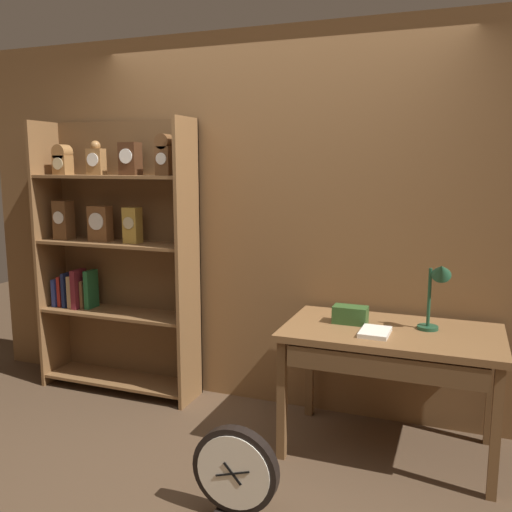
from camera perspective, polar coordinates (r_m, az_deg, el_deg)
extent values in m
plane|color=#4C3826|center=(3.13, -6.64, -23.56)|extent=(10.00, 10.00, 0.00)
cube|color=brown|center=(3.82, 1.84, 3.42)|extent=(4.80, 0.05, 2.60)
cube|color=brown|center=(4.55, -20.53, 0.11)|extent=(0.02, 0.33, 2.02)
cube|color=brown|center=(3.87, -7.03, -0.91)|extent=(0.02, 0.33, 2.02)
cube|color=brown|center=(4.31, -13.10, -0.02)|extent=(1.23, 0.01, 2.02)
cube|color=brown|center=(4.43, -13.83, -12.27)|extent=(1.18, 0.32, 0.02)
cube|color=brown|center=(4.27, -14.10, -5.71)|extent=(1.18, 0.32, 0.02)
cube|color=brown|center=(4.17, -14.39, 1.28)|extent=(1.18, 0.32, 0.02)
cube|color=brown|center=(4.13, -14.67, 7.95)|extent=(1.18, 0.32, 0.02)
cube|color=olive|center=(4.41, -19.36, 8.86)|extent=(0.12, 0.11, 0.14)
cylinder|color=olive|center=(4.41, -19.43, 10.08)|extent=(0.12, 0.11, 0.12)
cylinder|color=#C6B78C|center=(4.37, -19.85, 8.99)|extent=(0.09, 0.01, 0.09)
cube|color=brown|center=(4.40, -19.29, 3.53)|extent=(0.12, 0.11, 0.29)
cylinder|color=silver|center=(4.36, -19.80, 3.76)|extent=(0.09, 0.01, 0.09)
cube|color=olive|center=(4.22, -16.21, 9.34)|extent=(0.13, 0.08, 0.19)
sphere|color=olive|center=(4.22, -16.29, 10.90)|extent=(0.07, 0.07, 0.07)
cylinder|color=white|center=(4.19, -16.57, 9.54)|extent=(0.10, 0.01, 0.10)
cube|color=brown|center=(4.22, -15.83, 3.25)|extent=(0.17, 0.09, 0.26)
cylinder|color=silver|center=(4.18, -16.24, 3.46)|extent=(0.13, 0.01, 0.13)
cube|color=#472816|center=(4.06, -12.89, 9.78)|extent=(0.14, 0.11, 0.23)
cylinder|color=white|center=(4.02, -13.36, 10.03)|extent=(0.10, 0.01, 0.10)
cube|color=#B28C38|center=(4.06, -12.67, 3.13)|extent=(0.11, 0.09, 0.26)
cylinder|color=#C6B78C|center=(4.02, -13.07, 3.34)|extent=(0.09, 0.01, 0.09)
cube|color=brown|center=(3.91, -9.39, 9.68)|extent=(0.11, 0.10, 0.20)
cylinder|color=brown|center=(3.92, -9.44, 11.61)|extent=(0.11, 0.10, 0.11)
cylinder|color=white|center=(3.87, -9.82, 9.90)|extent=(0.08, 0.01, 0.08)
cube|color=navy|center=(4.56, -19.67, -3.50)|extent=(0.03, 0.15, 0.21)
cube|color=maroon|center=(4.54, -19.24, -3.39)|extent=(0.03, 0.14, 0.23)
cube|color=#19234C|center=(4.49, -18.87, -3.30)|extent=(0.03, 0.14, 0.27)
cube|color=tan|center=(4.47, -18.25, -3.46)|extent=(0.04, 0.14, 0.25)
cube|color=maroon|center=(4.41, -17.88, -3.25)|extent=(0.04, 0.14, 0.30)
cube|color=brown|center=(4.42, -17.14, -3.75)|extent=(0.02, 0.14, 0.21)
cube|color=#236638|center=(4.39, -16.70, -3.31)|extent=(0.04, 0.13, 0.29)
cube|color=brown|center=(3.32, 13.87, -7.72)|extent=(1.24, 0.71, 0.04)
cube|color=brown|center=(3.29, 2.70, -14.68)|extent=(0.05, 0.05, 0.72)
cube|color=brown|center=(3.16, 23.56, -16.53)|extent=(0.05, 0.05, 0.72)
cube|color=brown|center=(3.83, 5.60, -11.13)|extent=(0.05, 0.05, 0.72)
cube|color=brown|center=(3.72, 23.15, -12.50)|extent=(0.05, 0.05, 0.72)
cube|color=brown|center=(3.03, 13.00, -11.15)|extent=(1.05, 0.03, 0.12)
cylinder|color=#1E472D|center=(3.37, 17.34, -7.08)|extent=(0.12, 0.12, 0.02)
cylinder|color=#1E472D|center=(3.33, 17.49, -4.10)|extent=(0.02, 0.02, 0.34)
cone|color=#1E472D|center=(3.24, 18.64, -1.43)|extent=(0.11, 0.14, 0.14)
cube|color=#2D5123|center=(3.38, 9.73, -6.02)|extent=(0.20, 0.11, 0.11)
cube|color=silver|center=(3.20, 12.21, -7.71)|extent=(0.16, 0.22, 0.02)
cylinder|color=black|center=(2.83, -2.13, -21.22)|extent=(0.43, 0.06, 0.43)
cylinder|color=silver|center=(2.80, -2.42, -21.55)|extent=(0.37, 0.01, 0.37)
cube|color=black|center=(2.80, -2.46, -21.59)|extent=(0.10, 0.01, 0.10)
cube|color=black|center=(2.80, -2.47, -21.60)|extent=(0.18, 0.01, 0.06)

